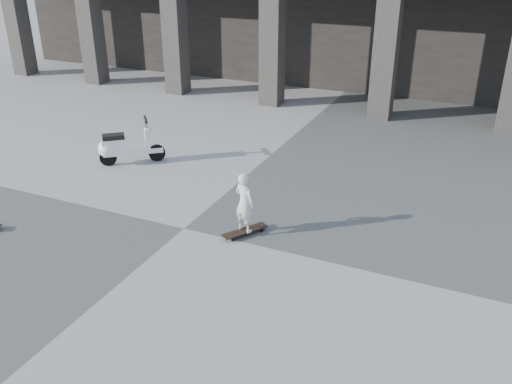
% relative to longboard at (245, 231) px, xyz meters
% --- Properties ---
extents(ground, '(90.00, 90.00, 0.00)m').
position_rel_longboard_xyz_m(ground, '(-1.14, -0.27, -0.07)').
color(ground, '#4D4D4B').
rests_on(ground, ground).
extents(longboard, '(0.65, 0.88, 0.09)m').
position_rel_longboard_xyz_m(longboard, '(0.00, 0.00, 0.00)').
color(longboard, black).
rests_on(longboard, ground).
extents(child, '(0.48, 0.38, 1.13)m').
position_rel_longboard_xyz_m(child, '(-0.00, 0.00, 0.59)').
color(child, beige).
rests_on(child, longboard).
extents(scooter, '(1.30, 1.12, 1.10)m').
position_rel_longboard_xyz_m(scooter, '(-4.19, 1.89, 0.36)').
color(scooter, black).
rests_on(scooter, ground).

